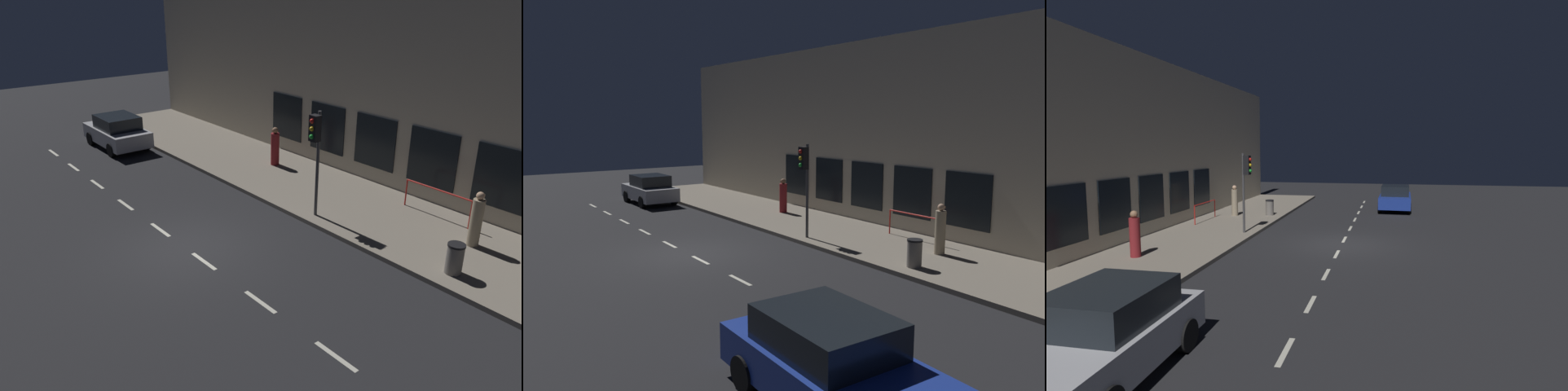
{
  "view_description": "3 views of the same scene",
  "coord_description": "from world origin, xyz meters",
  "views": [
    {
      "loc": [
        -6.79,
        -12.14,
        7.42
      ],
      "look_at": [
        2.09,
        -0.99,
        1.51
      ],
      "focal_mm": 35.53,
      "sensor_mm": 36.0,
      "label": 1
    },
    {
      "loc": [
        -7.27,
        -16.19,
        4.69
      ],
      "look_at": [
        3.16,
        -1.31,
        1.93
      ],
      "focal_mm": 35.65,
      "sensor_mm": 36.0,
      "label": 2
    },
    {
      "loc": [
        -1.97,
        17.08,
        3.96
      ],
      "look_at": [
        1.82,
        -1.89,
        1.78
      ],
      "focal_mm": 29.41,
      "sensor_mm": 36.0,
      "label": 3
    }
  ],
  "objects": [
    {
      "name": "sidewalk",
      "position": [
        6.25,
        0.0,
        0.07
      ],
      "size": [
        4.5,
        32.0,
        0.15
      ],
      "color": "gray",
      "rests_on": "ground"
    },
    {
      "name": "parked_car_0",
      "position": [
        2.78,
        10.9,
        0.79
      ],
      "size": [
        1.97,
        3.89,
        1.58
      ],
      "rotation": [
        0.0,
        0.0,
        0.0
      ],
      "color": "#B7B7BC",
      "rests_on": "ground"
    },
    {
      "name": "traffic_light",
      "position": [
        4.39,
        -0.9,
        2.77
      ],
      "size": [
        0.45,
        0.32,
        3.55
      ],
      "color": "#424244",
      "rests_on": "sidewalk"
    },
    {
      "name": "pedestrian_1",
      "position": [
        6.67,
        -5.39,
        0.95
      ],
      "size": [
        0.45,
        0.45,
        1.71
      ],
      "rotation": [
        0.0,
        0.0,
        4.35
      ],
      "color": "gray",
      "rests_on": "sidewalk"
    },
    {
      "name": "ground_plane",
      "position": [
        0.0,
        0.0,
        0.0
      ],
      "size": [
        60.0,
        60.0,
        0.0
      ],
      "primitive_type": "plane",
      "color": "#232326"
    },
    {
      "name": "pedestrian_0",
      "position": [
        6.79,
        3.92,
        0.91
      ],
      "size": [
        0.51,
        0.51,
        1.64
      ],
      "rotation": [
        0.0,
        0.0,
        0.89
      ],
      "color": "maroon",
      "rests_on": "sidewalk"
    },
    {
      "name": "trash_bin",
      "position": [
        4.79,
        -5.93,
        0.59
      ],
      "size": [
        0.47,
        0.47,
        0.87
      ],
      "color": "slate",
      "rests_on": "sidewalk"
    },
    {
      "name": "building_facade",
      "position": [
        8.8,
        0.0,
        3.96
      ],
      "size": [
        0.65,
        32.0,
        7.95
      ],
      "color": "#B2A893",
      "rests_on": "ground"
    },
    {
      "name": "red_railing",
      "position": [
        7.57,
        -3.49,
        0.89
      ],
      "size": [
        0.05,
        2.5,
        0.97
      ],
      "color": "red",
      "rests_on": "sidewalk"
    },
    {
      "name": "lane_centre_line",
      "position": [
        0.0,
        -1.0,
        0.0
      ],
      "size": [
        0.12,
        27.2,
        0.01
      ],
      "color": "beige",
      "rests_on": "ground"
    }
  ]
}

